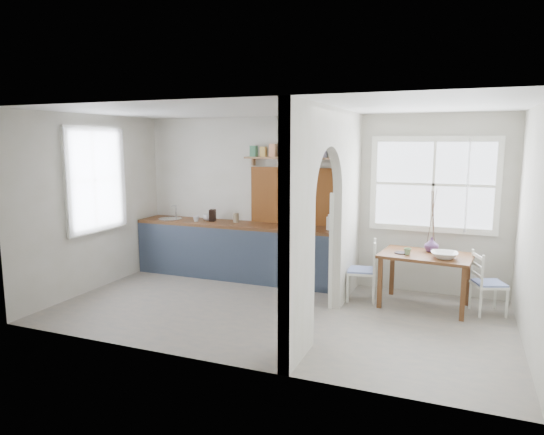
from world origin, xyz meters
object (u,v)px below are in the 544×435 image
at_px(dining_table, 425,280).
at_px(kettle, 331,222).
at_px(chair_left, 361,270).
at_px(vase, 431,245).
at_px(chair_right, 489,283).

distance_m(dining_table, kettle, 1.58).
height_order(dining_table, chair_left, chair_left).
xyz_separation_m(dining_table, vase, (0.05, 0.18, 0.46)).
distance_m(chair_left, chair_right, 1.64).
bearing_deg(dining_table, chair_left, -172.56).
bearing_deg(kettle, chair_left, -59.41).
bearing_deg(chair_right, vase, 57.28).
bearing_deg(chair_left, vase, 92.31).
distance_m(chair_left, kettle, 0.89).
bearing_deg(vase, dining_table, -106.52).
xyz_separation_m(chair_left, kettle, (-0.55, 0.38, 0.59)).
bearing_deg(vase, chair_right, -11.92).
bearing_deg(chair_left, kettle, -134.74).
relative_size(chair_left, vase, 4.33).
bearing_deg(kettle, chair_right, -33.38).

